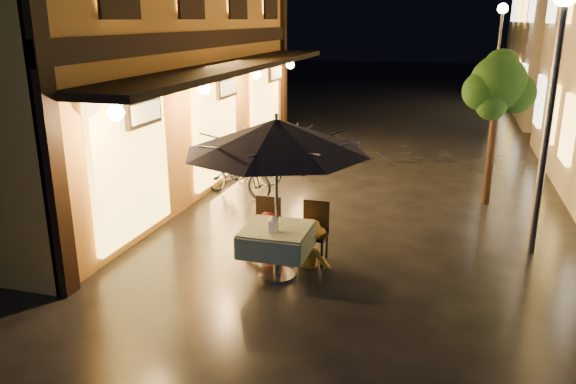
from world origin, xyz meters
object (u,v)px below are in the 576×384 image
(patio_umbrella, at_px, (276,136))
(bicycle_0, at_px, (237,175))
(streetlamp_near, at_px, (555,74))
(cafe_table, at_px, (277,240))
(table_lantern, at_px, (273,223))
(person_yellow, at_px, (309,221))
(person_orange, at_px, (267,213))

(patio_umbrella, bearing_deg, bicycle_0, 119.25)
(bicycle_0, bearing_deg, patio_umbrella, -134.88)
(streetlamp_near, distance_m, cafe_table, 4.89)
(table_lantern, xyz_separation_m, bicycle_0, (-2.02, 3.78, -0.45))
(patio_umbrella, height_order, bicycle_0, patio_umbrella)
(person_yellow, bearing_deg, bicycle_0, -52.56)
(bicycle_0, bearing_deg, table_lantern, -136.00)
(streetlamp_near, distance_m, person_orange, 4.87)
(streetlamp_near, relative_size, patio_umbrella, 1.58)
(table_lantern, bearing_deg, streetlamp_near, 30.21)
(cafe_table, height_order, patio_umbrella, patio_umbrella)
(cafe_table, relative_size, patio_umbrella, 0.37)
(table_lantern, bearing_deg, person_yellow, 63.76)
(person_yellow, relative_size, bicycle_0, 0.82)
(person_yellow, bearing_deg, person_orange, -4.62)
(person_orange, bearing_deg, bicycle_0, -79.38)
(person_yellow, bearing_deg, streetlamp_near, -156.97)
(cafe_table, distance_m, patio_umbrella, 1.56)
(patio_umbrella, relative_size, bicycle_0, 1.50)
(person_orange, bearing_deg, person_yellow, 157.36)
(patio_umbrella, relative_size, table_lantern, 10.71)
(person_orange, height_order, person_yellow, person_orange)
(person_yellow, distance_m, bicycle_0, 3.89)
(streetlamp_near, height_order, cafe_table, streetlamp_near)
(streetlamp_near, distance_m, table_lantern, 4.81)
(cafe_table, relative_size, table_lantern, 3.96)
(cafe_table, bearing_deg, person_orange, 120.44)
(table_lantern, bearing_deg, person_orange, 114.53)
(cafe_table, relative_size, person_orange, 0.64)
(streetlamp_near, bearing_deg, patio_umbrella, -151.78)
(streetlamp_near, bearing_deg, table_lantern, -149.79)
(person_orange, distance_m, person_yellow, 0.71)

